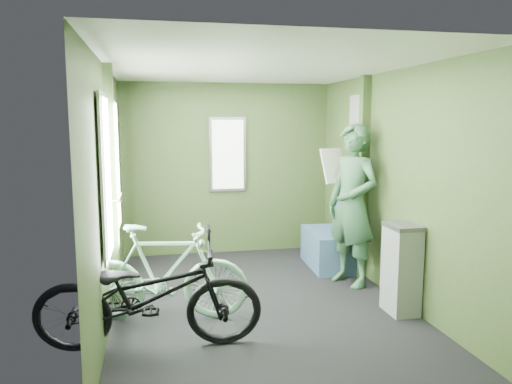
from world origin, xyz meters
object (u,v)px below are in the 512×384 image
(passenger, at_px, (352,205))
(bench_seat, at_px, (331,244))
(waste_box, at_px, (401,269))
(bicycle_mint, at_px, (165,321))
(bicycle_black, at_px, (151,351))

(passenger, distance_m, bench_seat, 0.91)
(passenger, height_order, waste_box, passenger)
(bicycle_mint, xyz_separation_m, waste_box, (2.19, -0.23, 0.43))
(passenger, bearing_deg, waste_box, -16.31)
(bicycle_mint, distance_m, bench_seat, 2.48)
(waste_box, height_order, bench_seat, bench_seat)
(bicycle_black, relative_size, passenger, 1.00)
(bicycle_black, xyz_separation_m, bench_seat, (2.20, 1.92, 0.28))
(passenger, bearing_deg, bench_seat, 153.84)
(bicycle_black, distance_m, passenger, 2.66)
(bicycle_black, height_order, passenger, passenger)
(waste_box, bearing_deg, bicycle_black, -171.56)
(bicycle_black, bearing_deg, waste_box, -77.03)
(passenger, bearing_deg, bicycle_black, -85.11)
(bicycle_black, distance_m, waste_box, 2.38)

